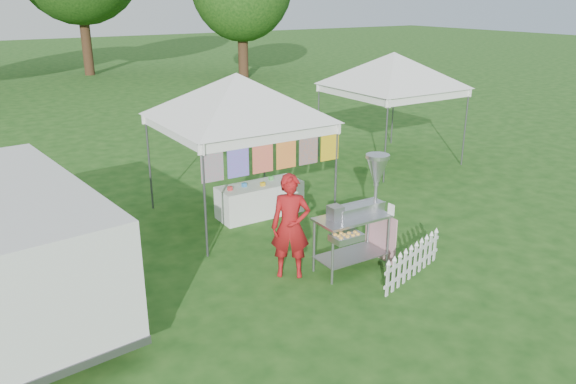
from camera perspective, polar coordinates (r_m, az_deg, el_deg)
ground at (r=9.29m, az=5.45°, el=-9.18°), size 120.00×120.00×0.00m
canopy_main at (r=11.21m, az=-5.26°, el=11.91°), size 4.24×4.24×3.45m
canopy_right at (r=15.62m, az=10.74°, el=13.77°), size 4.24×4.24×3.45m
donut_cart at (r=9.41m, az=7.62°, el=-1.26°), size 1.41×0.94×1.94m
vendor at (r=9.13m, az=0.26°, el=-3.52°), size 0.77×0.71×1.75m
cargo_van at (r=9.06m, az=-26.13°, el=-4.68°), size 2.33×4.83×1.94m
picket_fence at (r=9.52m, az=12.56°, el=-6.92°), size 1.72×0.57×0.56m
display_table at (r=11.88m, az=-2.89°, el=-0.76°), size 1.80×0.70×0.69m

